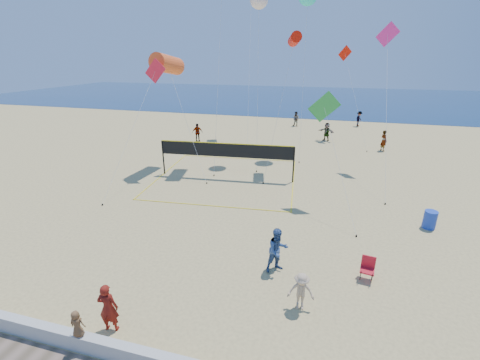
% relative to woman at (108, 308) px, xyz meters
% --- Properties ---
extents(ground, '(120.00, 120.00, 0.00)m').
position_rel_woman_xyz_m(ground, '(2.26, 2.09, -0.87)').
color(ground, tan).
rests_on(ground, ground).
extents(ocean, '(140.00, 50.00, 0.03)m').
position_rel_woman_xyz_m(ocean, '(2.26, 64.09, -0.85)').
color(ocean, navy).
rests_on(ocean, ground).
extents(woman, '(0.71, 0.54, 1.74)m').
position_rel_woman_xyz_m(woman, '(0.00, 0.00, 0.00)').
color(woman, maroon).
rests_on(woman, ground).
extents(toddler, '(0.47, 0.34, 0.87)m').
position_rel_woman_xyz_m(toddler, '(-0.33, -0.93, 0.17)').
color(toddler, brown).
rests_on(toddler, seawall).
extents(bystander_a, '(1.18, 1.14, 1.91)m').
position_rel_woman_xyz_m(bystander_a, '(4.67, 4.46, 0.09)').
color(bystander_a, '#345083').
rests_on(bystander_a, ground).
extents(bystander_b, '(0.97, 0.61, 1.43)m').
position_rel_woman_xyz_m(bystander_b, '(5.79, 2.54, -0.16)').
color(bystander_b, tan).
rests_on(bystander_b, ground).
extents(far_person_0, '(1.14, 0.97, 1.84)m').
position_rel_woman_xyz_m(far_person_0, '(-6.68, 23.53, 0.05)').
color(far_person_0, gray).
rests_on(far_person_0, ground).
extents(far_person_1, '(1.79, 1.26, 1.86)m').
position_rel_woman_xyz_m(far_person_1, '(6.13, 27.28, 0.06)').
color(far_person_1, gray).
rests_on(far_person_1, ground).
extents(far_person_2, '(0.75, 0.84, 1.92)m').
position_rel_woman_xyz_m(far_person_2, '(11.29, 24.74, 0.09)').
color(far_person_2, gray).
rests_on(far_person_2, ground).
extents(far_person_3, '(1.04, 0.91, 1.80)m').
position_rel_woman_xyz_m(far_person_3, '(2.30, 33.85, 0.03)').
color(far_person_3, gray).
rests_on(far_person_3, ground).
extents(far_person_4, '(1.14, 1.38, 1.86)m').
position_rel_woman_xyz_m(far_person_4, '(9.87, 35.86, 0.06)').
color(far_person_4, gray).
rests_on(far_person_4, ground).
extents(camp_chair, '(0.59, 0.71, 1.08)m').
position_rel_woman_xyz_m(camp_chair, '(8.18, 4.86, -0.32)').
color(camp_chair, red).
rests_on(camp_chair, ground).
extents(trash_barrel, '(0.66, 0.66, 0.94)m').
position_rel_woman_xyz_m(trash_barrel, '(11.64, 9.99, -0.40)').
color(trash_barrel, '#1C3EB8').
rests_on(trash_barrel, ground).
extents(volleyball_net, '(10.50, 10.36, 2.59)m').
position_rel_woman_xyz_m(volleyball_net, '(-0.58, 14.16, 0.92)').
color(volleyball_net, black).
rests_on(volleyball_net, ground).
extents(kite_0, '(4.72, 4.77, 8.53)m').
position_rel_woman_xyz_m(kite_0, '(-5.50, 15.86, 6.83)').
color(kite_0, '#F85B22').
rests_on(kite_0, ground).
extents(kite_2, '(1.77, 5.13, 9.84)m').
position_rel_woman_xyz_m(kite_2, '(3.36, 17.84, 8.46)').
color(kite_2, red).
rests_on(kite_2, ground).
extents(kite_3, '(1.70, 6.37, 8.15)m').
position_rel_woman_xyz_m(kite_3, '(-5.50, 13.66, 6.06)').
color(kite_3, red).
rests_on(kite_3, ground).
extents(kite_4, '(3.08, 3.99, 6.53)m').
position_rel_woman_xyz_m(kite_4, '(5.95, 11.71, 4.56)').
color(kite_4, green).
rests_on(kite_4, ground).
extents(kite_5, '(1.48, 8.07, 10.50)m').
position_rel_woman_xyz_m(kite_5, '(9.62, 19.49, 8.22)').
color(kite_5, '#F72A98').
rests_on(kite_5, ground).
extents(kite_9, '(3.41, 5.68, 9.25)m').
position_rel_woman_xyz_m(kite_9, '(7.31, 28.78, 7.07)').
color(kite_9, red).
rests_on(kite_9, ground).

